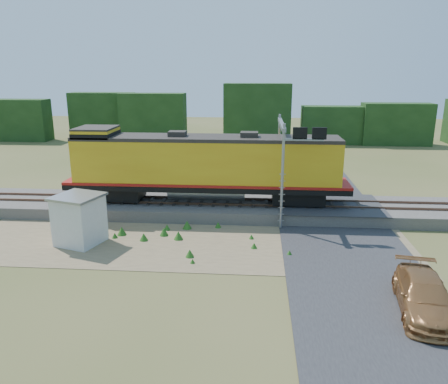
# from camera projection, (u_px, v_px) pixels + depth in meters

# --- Properties ---
(ground) EXTENTS (140.00, 140.00, 0.00)m
(ground) POSITION_uv_depth(u_px,v_px,m) (220.00, 247.00, 24.88)
(ground) COLOR #475123
(ground) RESTS_ON ground
(ballast) EXTENTS (70.00, 5.00, 0.80)m
(ballast) POSITION_uv_depth(u_px,v_px,m) (227.00, 208.00, 30.53)
(ballast) COLOR slate
(ballast) RESTS_ON ground
(rails) EXTENTS (70.00, 1.54, 0.16)m
(rails) POSITION_uv_depth(u_px,v_px,m) (227.00, 201.00, 30.40)
(rails) COLOR brown
(rails) RESTS_ON ballast
(dirt_shoulder) EXTENTS (26.00, 8.00, 0.03)m
(dirt_shoulder) POSITION_uv_depth(u_px,v_px,m) (187.00, 242.00, 25.50)
(dirt_shoulder) COLOR #8C7754
(dirt_shoulder) RESTS_ON ground
(road) EXTENTS (7.00, 66.00, 0.86)m
(road) POSITION_uv_depth(u_px,v_px,m) (342.00, 244.00, 25.05)
(road) COLOR #38383A
(road) RESTS_ON ground
(tree_line_north) EXTENTS (130.00, 3.00, 6.50)m
(tree_line_north) POSITION_uv_depth(u_px,v_px,m) (243.00, 119.00, 60.52)
(tree_line_north) COLOR #193413
(tree_line_north) RESTS_ON ground
(weed_clumps) EXTENTS (15.00, 6.20, 0.56)m
(weed_clumps) POSITION_uv_depth(u_px,v_px,m) (160.00, 244.00, 25.23)
(weed_clumps) COLOR #285F1B
(weed_clumps) RESTS_ON ground
(locomotive) EXTENTS (19.38, 2.96, 5.00)m
(locomotive) POSITION_uv_depth(u_px,v_px,m) (202.00, 165.00, 29.84)
(locomotive) COLOR black
(locomotive) RESTS_ON rails
(shed) EXTENTS (3.06, 3.06, 2.90)m
(shed) POSITION_uv_depth(u_px,v_px,m) (79.00, 219.00, 24.99)
(shed) COLOR silver
(shed) RESTS_ON ground
(signal_gantry) EXTENTS (2.64, 6.20, 6.65)m
(signal_gantry) POSITION_uv_depth(u_px,v_px,m) (287.00, 145.00, 28.36)
(signal_gantry) COLOR gray
(signal_gantry) RESTS_ON ground
(car) EXTENTS (2.81, 5.33, 1.47)m
(car) POSITION_uv_depth(u_px,v_px,m) (424.00, 296.00, 17.98)
(car) COLOR #AD7440
(car) RESTS_ON ground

